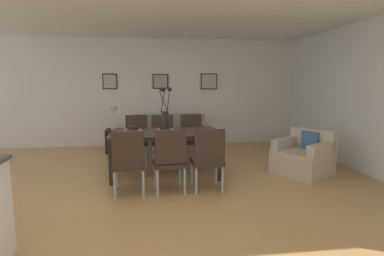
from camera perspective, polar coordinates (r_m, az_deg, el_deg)
ground_plane at (r=4.65m, az=-7.47°, el=-11.10°), size 9.00×9.00×0.00m
back_wall_panel at (r=7.63m, az=-7.65°, el=6.58°), size 9.00×0.10×2.60m
side_window_wall at (r=6.00m, az=29.87°, el=4.98°), size 0.10×6.30×2.60m
ceiling_panel at (r=4.90m, az=-8.11°, el=21.25°), size 9.00×7.20×0.08m
dining_table at (r=5.10m, az=-5.04°, el=-1.56°), size 1.80×0.94×0.74m
dining_chair_near_left at (r=4.28m, az=-11.80°, el=-5.79°), size 0.46×0.46×0.92m
dining_chair_near_right at (r=6.01m, az=-10.37°, el=-1.59°), size 0.44×0.44×0.92m
dining_chair_far_left at (r=4.30m, az=-4.16°, el=-5.57°), size 0.47×0.47×0.92m
dining_chair_far_right at (r=5.98m, az=-5.50°, el=-1.55°), size 0.44×0.44×0.92m
dining_chair_mid_left at (r=4.37m, az=3.01°, el=-5.32°), size 0.45×0.45×0.92m
dining_chair_mid_right at (r=6.04m, az=-0.11°, el=-1.40°), size 0.46×0.46×0.92m
centerpiece_vase at (r=5.05m, az=-5.08°, el=2.46°), size 0.21×0.23×0.73m
placemat_near_left at (r=4.89m, az=-11.29°, el=-1.20°), size 0.32×0.32×0.01m
bowl_near_left at (r=4.88m, az=-11.30°, el=-0.77°), size 0.17×0.17×0.07m
placemat_near_right at (r=5.30m, az=-10.98°, el=-0.43°), size 0.32×0.32×0.01m
bowl_near_right at (r=5.30m, az=-11.00°, el=-0.03°), size 0.17×0.17×0.07m
placemat_far_left at (r=4.88m, az=-4.95°, el=-1.08°), size 0.32×0.32×0.01m
bowl_far_left at (r=4.87m, az=-4.95°, el=-0.65°), size 0.17×0.17×0.07m
placemat_far_right at (r=5.30m, az=-5.14°, el=-0.32°), size 0.32×0.32×0.01m
bowl_far_right at (r=5.29m, az=-5.15°, el=0.08°), size 0.17×0.17×0.07m
sofa at (r=7.04m, az=-4.22°, el=-1.89°), size 1.71×0.84×0.80m
side_table at (r=7.04m, az=-14.33°, el=-2.31°), size 0.36×0.36×0.52m
table_lamp at (r=6.95m, az=-14.52°, el=2.82°), size 0.22×0.22×0.51m
armchair at (r=5.59m, az=20.23°, el=-5.12°), size 1.10×1.10×0.75m
framed_picture_left at (r=7.62m, az=-15.14°, el=8.43°), size 0.34×0.03×0.37m
framed_picture_center at (r=7.56m, az=-5.94°, el=8.68°), size 0.38×0.03×0.36m
framed_picture_right at (r=7.69m, az=3.19°, el=8.71°), size 0.42×0.03×0.39m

